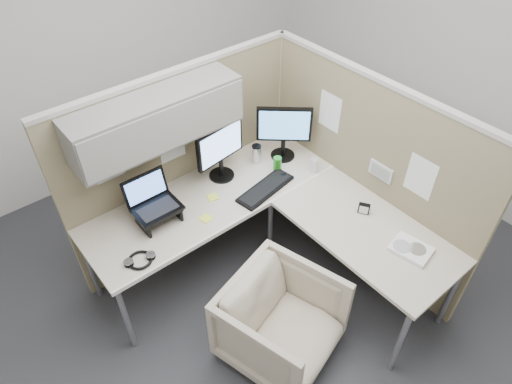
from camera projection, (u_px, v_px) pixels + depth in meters
ground at (266, 291)px, 3.70m from camera, size 4.50×4.50×0.00m
partition_back at (173, 144)px, 3.34m from camera, size 2.00×0.36×1.63m
partition_right at (361, 172)px, 3.54m from camera, size 0.07×2.03×1.63m
desk at (269, 216)px, 3.37m from camera, size 2.00×1.98×0.73m
office_chair at (282, 320)px, 3.08m from camera, size 0.86×0.82×0.73m
monitor_left at (220, 148)px, 3.46m from camera, size 0.44×0.20×0.47m
monitor_right at (284, 129)px, 3.65m from camera, size 0.35×0.32×0.47m
laptop_station at (155, 206)px, 3.20m from camera, size 0.32×0.28×0.34m
keyboard at (265, 189)px, 3.51m from camera, size 0.52×0.25×0.02m
mouse at (284, 176)px, 3.62m from camera, size 0.10×0.08×0.03m
travel_mug at (256, 154)px, 3.72m from camera, size 0.08×0.08×0.16m
soda_can_green at (314, 165)px, 3.65m from camera, size 0.07×0.07×0.12m
soda_can_silver at (277, 164)px, 3.66m from camera, size 0.07×0.07×0.12m
sticky_note_b at (248, 203)px, 3.40m from camera, size 0.09×0.09×0.01m
sticky_note_a at (206, 218)px, 3.28m from camera, size 0.09×0.09×0.01m
sticky_note_d at (213, 197)px, 3.45m from camera, size 0.09×0.09×0.01m
headphones at (140, 260)px, 2.98m from camera, size 0.20×0.20×0.03m
paper_stack at (411, 249)px, 3.05m from camera, size 0.25×0.29×0.03m
desk_clock at (364, 209)px, 3.30m from camera, size 0.07×0.09×0.08m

